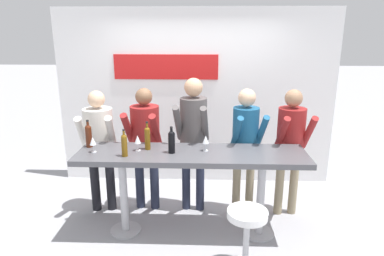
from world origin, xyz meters
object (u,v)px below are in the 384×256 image
(person_center_left, at_px, (193,130))
(person_center, at_px, (245,138))
(wine_glass_0, at_px, (206,140))
(wine_glass_1, at_px, (138,140))
(wine_bottle_1, at_px, (89,135))
(wine_bottle_3, at_px, (147,137))
(person_left, at_px, (145,137))
(person_center_right, at_px, (291,139))
(person_far_left, at_px, (99,139))
(wine_bottle_2, at_px, (124,144))
(wine_bottle_0, at_px, (172,141))
(wine_glass_2, at_px, (93,141))
(tasting_table, at_px, (192,164))
(bar_stool, at_px, (247,231))

(person_center_left, bearing_deg, person_center, -0.22)
(wine_glass_0, bearing_deg, wine_glass_1, -178.20)
(wine_bottle_1, bearing_deg, wine_bottle_3, -4.81)
(person_left, bearing_deg, person_center_right, 2.75)
(person_far_left, height_order, wine_bottle_2, person_far_left)
(wine_bottle_0, height_order, wine_bottle_2, same)
(person_center_right, height_order, wine_glass_2, person_center_right)
(tasting_table, distance_m, person_left, 0.85)
(wine_bottle_3, height_order, wine_glass_2, wine_bottle_3)
(person_center_right, height_order, wine_bottle_2, person_center_right)
(person_left, distance_m, wine_bottle_0, 0.73)
(person_far_left, bearing_deg, wine_bottle_1, -97.23)
(tasting_table, bearing_deg, wine_bottle_1, 173.43)
(tasting_table, height_order, wine_glass_1, wine_glass_1)
(person_far_left, height_order, person_left, person_left)
(person_center_left, height_order, wine_glass_0, person_center_left)
(person_far_left, xyz_separation_m, person_center_right, (2.38, -0.01, 0.03))
(person_center, bearing_deg, person_center_left, 164.50)
(person_center, xyz_separation_m, wine_glass_0, (-0.49, -0.43, 0.11))
(tasting_table, height_order, wine_glass_2, wine_glass_2)
(bar_stool, xyz_separation_m, wine_glass_2, (-1.63, 0.60, 0.69))
(tasting_table, bearing_deg, person_center_right, 22.28)
(wine_bottle_0, bearing_deg, person_center_left, 69.94)
(wine_glass_1, bearing_deg, person_center_left, 41.40)
(person_left, relative_size, wine_bottle_0, 5.40)
(wine_bottle_0, relative_size, wine_glass_0, 1.69)
(wine_glass_0, height_order, wine_glass_1, same)
(tasting_table, distance_m, person_center, 0.82)
(person_center_right, distance_m, wine_glass_2, 2.34)
(person_center, bearing_deg, wine_glass_1, -169.23)
(person_left, height_order, wine_glass_0, person_left)
(person_center_right, bearing_deg, person_left, 172.33)
(person_center_left, relative_size, wine_bottle_2, 5.83)
(wine_bottle_2, bearing_deg, person_center_left, 45.17)
(wine_glass_1, relative_size, wine_glass_2, 1.00)
(bar_stool, height_order, wine_bottle_1, wine_bottle_1)
(wine_glass_0, bearing_deg, tasting_table, -160.58)
(wine_bottle_3, bearing_deg, wine_glass_0, -2.17)
(tasting_table, relative_size, person_far_left, 1.59)
(person_left, height_order, wine_bottle_2, person_left)
(wine_glass_2, bearing_deg, wine_bottle_1, 120.63)
(person_center_left, xyz_separation_m, wine_bottle_2, (-0.70, -0.71, 0.05))
(wine_glass_2, bearing_deg, wine_bottle_2, -16.62)
(tasting_table, relative_size, person_left, 1.56)
(person_center, distance_m, person_center_right, 0.55)
(tasting_table, xyz_separation_m, wine_bottle_3, (-0.50, 0.08, 0.29))
(person_center, bearing_deg, person_center_right, -9.01)
(wine_bottle_3, xyz_separation_m, wine_glass_1, (-0.10, -0.05, -0.02))
(bar_stool, relative_size, wine_glass_2, 3.73)
(tasting_table, height_order, person_far_left, person_far_left)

